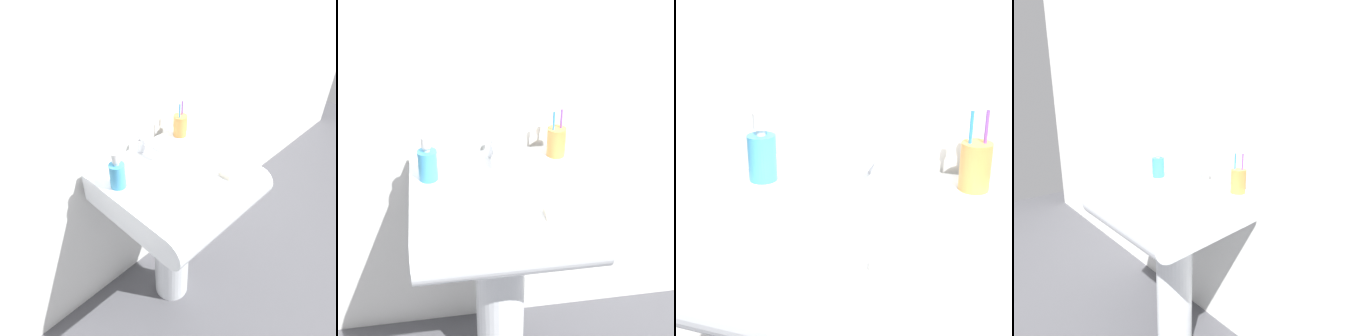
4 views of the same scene
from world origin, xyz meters
TOP-DOWN VIEW (x-y plane):
  - wall_back at (0.00, 0.29)m, footprint 5.00×0.05m
  - sink_pedestal at (0.00, 0.00)m, footprint 0.18×0.18m
  - sink_basin at (0.00, -0.05)m, footprint 0.57×0.56m
  - faucet at (0.01, 0.18)m, footprint 0.04×0.15m
  - toothbrush_cup at (0.23, 0.17)m, footprint 0.07×0.07m
  - soap_bottle at (-0.22, 0.08)m, footprint 0.06×0.06m
  - bar_soap at (0.15, -0.18)m, footprint 0.09×0.05m

SIDE VIEW (x-z plane):
  - sink_pedestal at x=0.00m, z-range 0.00..0.69m
  - sink_basin at x=0.00m, z-range 0.69..0.83m
  - bar_soap at x=0.15m, z-range 0.83..0.85m
  - faucet at x=0.01m, z-range 0.83..0.90m
  - toothbrush_cup at x=0.23m, z-range 0.79..0.98m
  - soap_bottle at x=-0.22m, z-range 0.81..0.97m
  - wall_back at x=0.00m, z-range 0.00..2.40m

